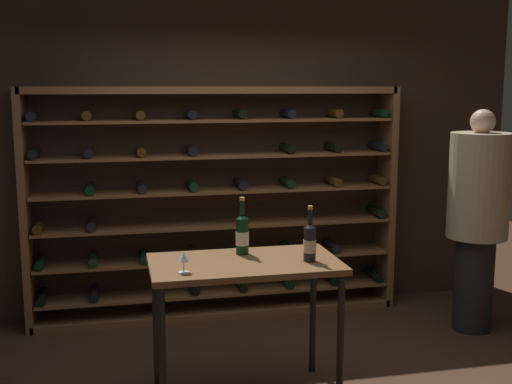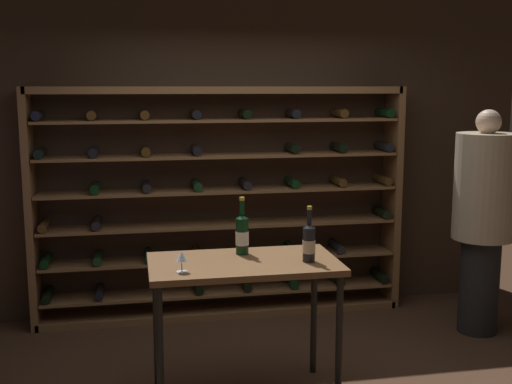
{
  "view_description": "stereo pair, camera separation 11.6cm",
  "coord_description": "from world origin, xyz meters",
  "px_view_note": "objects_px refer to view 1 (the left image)",
  "views": [
    {
      "loc": [
        -1.01,
        -3.82,
        2.01
      ],
      "look_at": [
        -0.12,
        0.21,
        1.33
      ],
      "focal_mm": 44.96,
      "sensor_mm": 36.0,
      "label": 1
    },
    {
      "loc": [
        -0.9,
        -3.85,
        2.01
      ],
      "look_at": [
        -0.12,
        0.21,
        1.33
      ],
      "focal_mm": 44.96,
      "sensor_mm": 36.0,
      "label": 2
    }
  ],
  "objects_px": {
    "wine_bottle_red_label": "(310,242)",
    "wine_glass_stemmed_left": "(184,258)",
    "tasting_table": "(245,276)",
    "person_guest_plum_blouse": "(478,211)",
    "wine_bottle_amber_reserve": "(242,234)",
    "wine_rack": "(216,204)"
  },
  "relations": [
    {
      "from": "wine_rack",
      "to": "wine_bottle_red_label",
      "type": "height_order",
      "value": "wine_rack"
    },
    {
      "from": "tasting_table",
      "to": "wine_bottle_red_label",
      "type": "distance_m",
      "value": 0.47
    },
    {
      "from": "wine_rack",
      "to": "wine_bottle_red_label",
      "type": "bearing_deg",
      "value": -78.79
    },
    {
      "from": "wine_bottle_red_label",
      "to": "wine_glass_stemmed_left",
      "type": "height_order",
      "value": "wine_bottle_red_label"
    },
    {
      "from": "wine_bottle_amber_reserve",
      "to": "wine_bottle_red_label",
      "type": "xyz_separation_m",
      "value": [
        0.38,
        -0.26,
        -0.01
      ]
    },
    {
      "from": "person_guest_plum_blouse",
      "to": "wine_glass_stemmed_left",
      "type": "relative_size",
      "value": 14.39
    },
    {
      "from": "wine_glass_stemmed_left",
      "to": "wine_bottle_red_label",
      "type": "bearing_deg",
      "value": 6.07
    },
    {
      "from": "person_guest_plum_blouse",
      "to": "wine_glass_stemmed_left",
      "type": "xyz_separation_m",
      "value": [
        -2.51,
        -0.95,
        0.01
      ]
    },
    {
      "from": "person_guest_plum_blouse",
      "to": "wine_bottle_red_label",
      "type": "height_order",
      "value": "person_guest_plum_blouse"
    },
    {
      "from": "tasting_table",
      "to": "wine_glass_stemmed_left",
      "type": "distance_m",
      "value": 0.48
    },
    {
      "from": "tasting_table",
      "to": "wine_rack",
      "type": "bearing_deg",
      "value": 87.45
    },
    {
      "from": "tasting_table",
      "to": "wine_glass_stemmed_left",
      "type": "height_order",
      "value": "wine_glass_stemmed_left"
    },
    {
      "from": "person_guest_plum_blouse",
      "to": "wine_bottle_red_label",
      "type": "bearing_deg",
      "value": 81.71
    },
    {
      "from": "tasting_table",
      "to": "person_guest_plum_blouse",
      "type": "bearing_deg",
      "value": 20.08
    },
    {
      "from": "wine_rack",
      "to": "wine_bottle_amber_reserve",
      "type": "relative_size",
      "value": 8.49
    },
    {
      "from": "wine_bottle_red_label",
      "to": "tasting_table",
      "type": "bearing_deg",
      "value": 167.13
    },
    {
      "from": "wine_rack",
      "to": "wine_bottle_amber_reserve",
      "type": "xyz_separation_m",
      "value": [
        -0.05,
        -1.41,
        0.06
      ]
    },
    {
      "from": "wine_bottle_amber_reserve",
      "to": "wine_bottle_red_label",
      "type": "height_order",
      "value": "wine_bottle_amber_reserve"
    },
    {
      "from": "tasting_table",
      "to": "wine_glass_stemmed_left",
      "type": "relative_size",
      "value": 9.38
    },
    {
      "from": "wine_bottle_red_label",
      "to": "person_guest_plum_blouse",
      "type": "bearing_deg",
      "value": 26.82
    },
    {
      "from": "wine_rack",
      "to": "tasting_table",
      "type": "relative_size",
      "value": 2.7
    },
    {
      "from": "tasting_table",
      "to": "person_guest_plum_blouse",
      "type": "height_order",
      "value": "person_guest_plum_blouse"
    }
  ]
}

